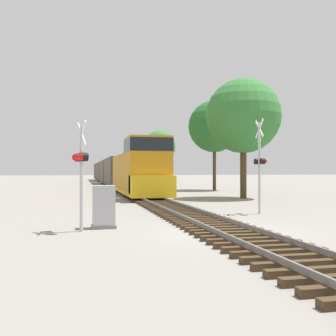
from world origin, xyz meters
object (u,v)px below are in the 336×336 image
Objects in this scene: tree_far_right at (243,116)px; crossing_signal_near at (81,163)px; relay_cabinet at (104,207)px; freight_train at (111,172)px; crossing_signal_far at (260,162)px; tree_deep_background at (160,146)px; tree_mid_background at (214,127)px.

crossing_signal_near is at bearing -130.52° from tree_far_right.
crossing_signal_near is at bearing -141.17° from relay_cabinet.
crossing_signal_near is 2.45× the size of relay_cabinet.
freight_train reaches higher than relay_cabinet.
crossing_signal_far is (8.69, 3.92, 0.15)m from crossing_signal_near.
tree_deep_background reaches higher than crossing_signal_near.
tree_far_right reaches higher than crossing_signal_near.
freight_train is at bearing 6.61° from crossing_signal_far.
crossing_signal_far is at bearing -94.97° from tree_deep_background.
tree_far_right is (7.60, -34.46, 4.40)m from freight_train.
tree_far_right is at bearing -90.14° from tree_deep_background.
freight_train is 49.24m from crossing_signal_near.
freight_train is 48.34× the size of relay_cabinet.
relay_cabinet is (-7.85, -3.24, -1.77)m from crossing_signal_far.
tree_far_right is at bearing 121.27° from crossing_signal_near.
crossing_signal_far reaches higher than crossing_signal_near.
tree_deep_background is (-1.98, 20.70, -0.95)m from tree_mid_background.
tree_deep_background is at bearing 76.11° from relay_cabinet.
relay_cabinet is at bearing 114.16° from crossing_signal_far.
crossing_signal_near is at bearing 116.00° from crossing_signal_far.
relay_cabinet is at bearing -117.26° from tree_mid_background.
tree_mid_background is at bearing -12.30° from crossing_signal_far.
freight_train is at bearing 102.44° from tree_far_right.
freight_train is at bearing 171.68° from tree_deep_background.
crossing_signal_far is 24.40m from tree_mid_background.
crossing_signal_far is at bearing 22.44° from relay_cabinet.
crossing_signal_near is 0.44× the size of tree_deep_background.
crossing_signal_far is 0.47× the size of tree_mid_background.
tree_far_right is (12.43, 14.55, 4.01)m from crossing_signal_near.
tree_deep_background reaches higher than freight_train.
crossing_signal_near is (-4.83, -49.00, 0.39)m from freight_train.
relay_cabinet is (-3.99, -48.33, -1.24)m from freight_train.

